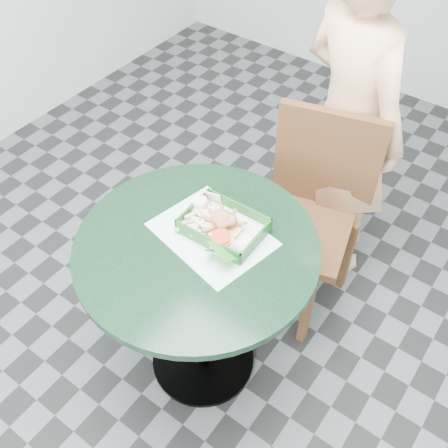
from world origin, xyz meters
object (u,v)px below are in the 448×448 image
Objects in this scene: dining_chair at (309,203)px; diner_person at (350,116)px; food_basket at (224,232)px; sauce_ramekin at (200,206)px; crab_sandwich at (223,226)px; cafe_table at (199,279)px.

diner_person is (-0.00, 0.27, 0.29)m from dining_chair.
dining_chair is 0.57m from food_basket.
dining_chair is 3.51× the size of food_basket.
sauce_ramekin is (-0.19, -0.49, 0.27)m from dining_chair.
cafe_table is at bearing -111.66° from crab_sandwich.
crab_sandwich is (0.04, 0.10, 0.22)m from cafe_table.
dining_chair is 16.96× the size of sauce_ramekin.
food_basket is at bearing -11.97° from sauce_ramekin.
cafe_table is 0.92m from diner_person.
cafe_table is 0.27m from sauce_ramekin.
dining_chair reaches higher than crab_sandwich.
cafe_table is 0.63m from dining_chair.
crab_sandwich is 2.36× the size of sauce_ramekin.
diner_person is at bearing 85.06° from food_basket.
crab_sandwich is 0.12m from sauce_ramekin.
food_basket is (-0.07, -0.52, 0.23)m from dining_chair.
sauce_ramekin reaches higher than food_basket.
dining_chair is (0.11, 0.62, -0.05)m from cafe_table.
diner_person is 29.93× the size of sauce_ramekin.
food_basket is 4.82× the size of sauce_ramekin.
diner_person is 12.70× the size of crab_sandwich.
cafe_table is 0.89× the size of dining_chair.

